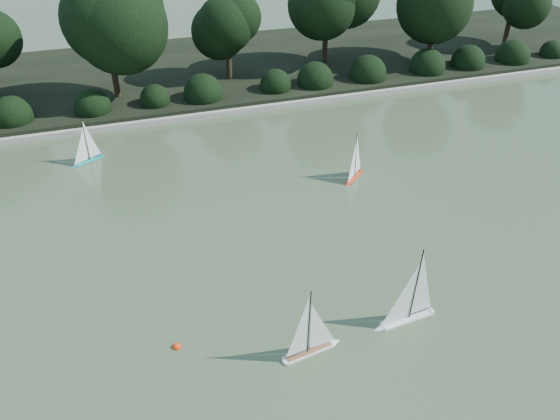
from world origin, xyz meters
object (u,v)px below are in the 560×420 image
Objects in this scene: sailboat_white_b at (314,341)px; sailboat_orange at (354,172)px; sailboat_white_a at (404,310)px; sailboat_teal at (85,156)px; race_buoy at (177,347)px.

sailboat_orange is at bearing 59.03° from sailboat_white_b.
sailboat_white_a is at bearing -104.41° from sailboat_orange.
sailboat_white_b is 6.08m from sailboat_orange.
sailboat_white_b is 9.11m from sailboat_teal.
sailboat_orange is 8.54× the size of race_buoy.
sailboat_teal is at bearing 123.39° from sailboat_white_a.
sailboat_white_b reaches higher than sailboat_teal.
race_buoy is at bearing -140.88° from sailboat_orange.
sailboat_teal is at bearing 154.82° from sailboat_orange.
sailboat_white_a is at bearing 4.89° from sailboat_white_b.
sailboat_teal is 8.38× the size of race_buoy.
sailboat_orange is at bearing 75.59° from sailboat_white_a.
race_buoy is at bearing -80.09° from sailboat_teal.
sailboat_white_a is at bearing -56.61° from sailboat_teal.
sailboat_teal is (-5.42, 8.22, -0.07)m from sailboat_white_a.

